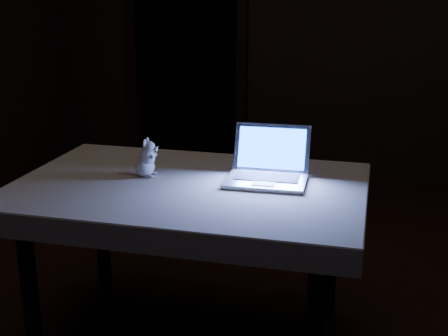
% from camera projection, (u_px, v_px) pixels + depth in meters
% --- Properties ---
extents(floor, '(5.00, 5.00, 0.00)m').
position_uv_depth(floor, '(191.00, 335.00, 2.56)').
color(floor, black).
rests_on(floor, ground).
extents(back_wall, '(4.50, 0.04, 2.60)m').
position_uv_depth(back_wall, '(322.00, 3.00, 4.42)').
color(back_wall, black).
rests_on(back_wall, ground).
extents(doorway, '(1.06, 0.36, 2.13)m').
position_uv_depth(doorway, '(186.00, 32.00, 4.85)').
color(doorway, black).
rests_on(doorway, back_wall).
extents(table, '(1.35, 0.94, 0.68)m').
position_uv_depth(table, '(190.00, 264.00, 2.44)').
color(table, black).
rests_on(table, floor).
extents(tablecloth, '(1.45, 1.04, 0.09)m').
position_uv_depth(tablecloth, '(190.00, 190.00, 2.41)').
color(tablecloth, beige).
rests_on(tablecloth, table).
extents(laptop, '(0.34, 0.31, 0.21)m').
position_uv_depth(laptop, '(266.00, 157.00, 2.31)').
color(laptop, '#ADADB2').
rests_on(laptop, tablecloth).
extents(plush_mouse, '(0.13, 0.13, 0.16)m').
position_uv_depth(plush_mouse, '(144.00, 157.00, 2.41)').
color(plush_mouse, silver).
rests_on(plush_mouse, tablecloth).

